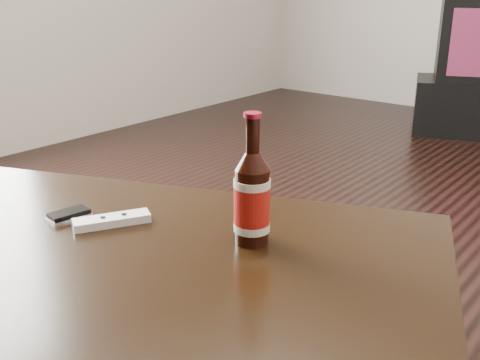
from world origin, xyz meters
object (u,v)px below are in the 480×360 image
Objects in this scene: phone at (69,215)px; remote at (112,220)px; coffee_table at (99,282)px; beer_bottle at (252,199)px.

remote is (0.10, 0.04, 0.00)m from phone.
remote is at bearing 29.58° from phone.
phone is (-0.18, 0.07, 0.07)m from coffee_table.
coffee_table is 15.93× the size of phone.
remote is at bearing 127.85° from coffee_table.
beer_bottle is (0.21, 0.22, 0.16)m from coffee_table.
phone is at bearing -130.98° from remote.
coffee_table is 0.21m from phone.
remote is (-0.29, -0.12, -0.08)m from beer_bottle.
coffee_table is 9.29× the size of remote.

